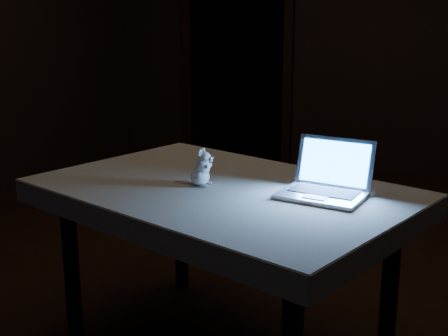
% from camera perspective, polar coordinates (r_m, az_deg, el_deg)
% --- Properties ---
extents(floor, '(5.00, 5.00, 0.00)m').
position_cam_1_polar(floor, '(3.06, 3.19, -11.01)').
color(floor, black).
rests_on(floor, ground).
extents(back_wall, '(4.50, 0.04, 2.60)m').
position_cam_1_polar(back_wall, '(5.19, 12.99, 13.91)').
color(back_wall, black).
rests_on(back_wall, ground).
extents(doorway, '(1.06, 0.36, 2.13)m').
position_cam_1_polar(doorway, '(5.50, 1.25, 11.81)').
color(doorway, black).
rests_on(doorway, back_wall).
extents(table, '(1.46, 1.18, 0.68)m').
position_cam_1_polar(table, '(2.36, -0.13, -9.88)').
color(table, black).
rests_on(table, floor).
extents(tablecloth, '(1.42, 1.00, 0.09)m').
position_cam_1_polar(tablecloth, '(2.22, 0.16, -3.05)').
color(tablecloth, beige).
rests_on(tablecloth, table).
extents(laptop, '(0.32, 0.29, 0.20)m').
position_cam_1_polar(laptop, '(2.10, 9.33, -0.25)').
color(laptop, '#BDBCC1').
rests_on(laptop, tablecloth).
extents(plush_mouse, '(0.13, 0.13, 0.14)m').
position_cam_1_polar(plush_mouse, '(2.24, -2.31, 0.07)').
color(plush_mouse, white).
rests_on(plush_mouse, tablecloth).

